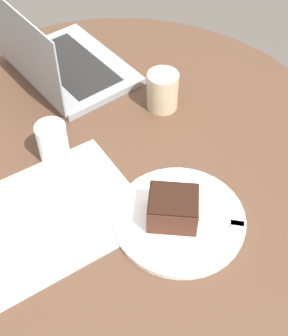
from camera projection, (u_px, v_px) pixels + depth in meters
The scene contains 9 objects.
ground_plane at pixel (124, 297), 1.61m from camera, with size 12.00×12.00×0.00m, color #4C4742.
dining_table at pixel (117, 195), 1.18m from camera, with size 1.07×1.07×0.75m.
paper_document at pixel (43, 219), 0.92m from camera, with size 0.40×0.30×0.00m.
plate at pixel (179, 219), 0.91m from camera, with size 0.26×0.26×0.01m.
cake_slice at pixel (173, 208), 0.88m from camera, with size 0.12×0.12×0.06m.
fork at pixel (210, 220), 0.90m from camera, with size 0.15×0.12×0.00m.
coffee_glass at pixel (162, 91), 1.10m from camera, with size 0.07×0.07×0.09m.
water_glass at pixel (53, 142), 0.99m from camera, with size 0.07×0.07×0.09m.
laptop at pixel (62, 63), 1.19m from camera, with size 0.29×0.36×0.22m.
Camera 1 is at (0.29, 0.67, 1.50)m, focal length 50.00 mm.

